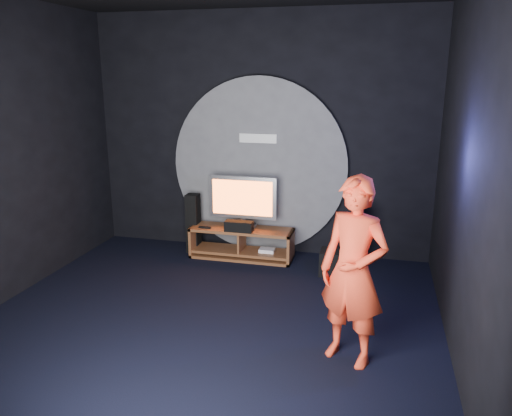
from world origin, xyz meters
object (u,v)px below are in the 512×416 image
Objects in this scene: tower_speaker_right at (356,238)px; subwoofer at (332,263)px; tv at (243,200)px; tower_speaker_left at (193,223)px; player at (353,272)px; media_console at (242,245)px.

subwoofer is (-0.29, -0.31, -0.28)m from tower_speaker_right.
tv is 1.69m from tower_speaker_right.
tv is at bearing -1.29° from tower_speaker_left.
tower_speaker_left is 3.52m from player.
media_console reaches higher than subwoofer.
media_console is at bearing 166.41° from subwoofer.
tower_speaker_left is 1.00× the size of tower_speaker_right.
player is at bearing -44.40° from tower_speaker_left.
media_console is 1.67× the size of tower_speaker_right.
tv reaches higher than tower_speaker_right.
player reaches higher than tower_speaker_left.
tv is 0.88m from tower_speaker_left.
subwoofer is (1.34, -0.39, -0.69)m from tv.
player is (0.08, -2.34, 0.44)m from tower_speaker_right.
subwoofer is at bearing -133.13° from tower_speaker_right.
tv is 2.94× the size of subwoofer.
tv reaches higher than tower_speaker_left.
tower_speaker_right is (1.63, -0.01, 0.25)m from media_console.
tower_speaker_left is at bearing 173.85° from media_console.
player is (2.49, -2.44, 0.44)m from tower_speaker_left.
subwoofer is at bearing -13.59° from media_console.
media_console is at bearing 150.01° from player.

